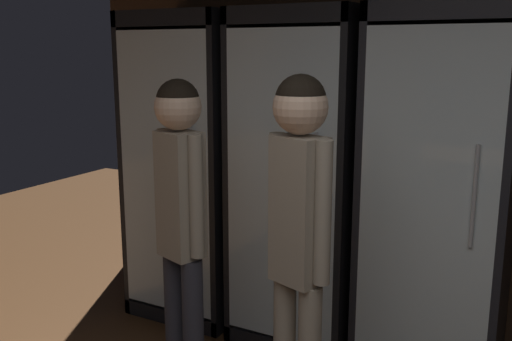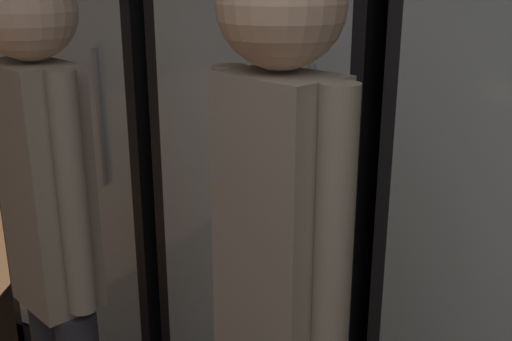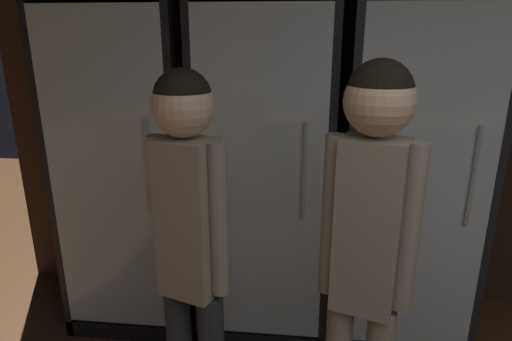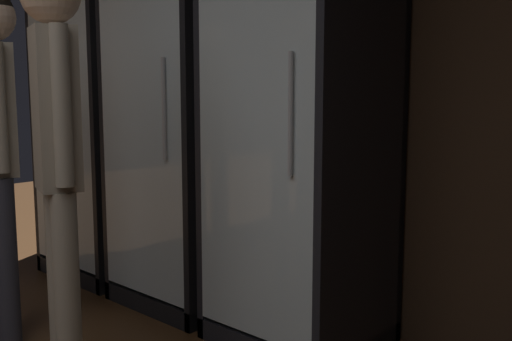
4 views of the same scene
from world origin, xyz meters
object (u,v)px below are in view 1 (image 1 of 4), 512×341
(cooler_far_left, at_px, (197,169))
(cooler_left, at_px, (306,182))
(cooler_center, at_px, (440,196))
(shopper_near, at_px, (181,209))
(shopper_far, at_px, (299,222))

(cooler_far_left, distance_m, cooler_left, 0.81)
(cooler_center, height_order, shopper_near, cooler_center)
(shopper_near, bearing_deg, cooler_left, 79.07)
(cooler_center, relative_size, shopper_far, 1.19)
(cooler_left, xyz_separation_m, cooler_center, (0.81, -0.00, 0.01))
(cooler_far_left, relative_size, cooler_left, 1.00)
(shopper_near, bearing_deg, shopper_far, -4.86)
(cooler_far_left, distance_m, shopper_near, 1.19)
(cooler_left, height_order, shopper_far, cooler_left)
(shopper_near, relative_size, shopper_far, 0.98)
(cooler_center, distance_m, shopper_far, 1.14)
(cooler_left, relative_size, shopper_far, 1.19)
(cooler_left, relative_size, cooler_center, 1.00)
(cooler_left, bearing_deg, cooler_far_left, -179.78)
(shopper_far, bearing_deg, cooler_left, 112.32)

